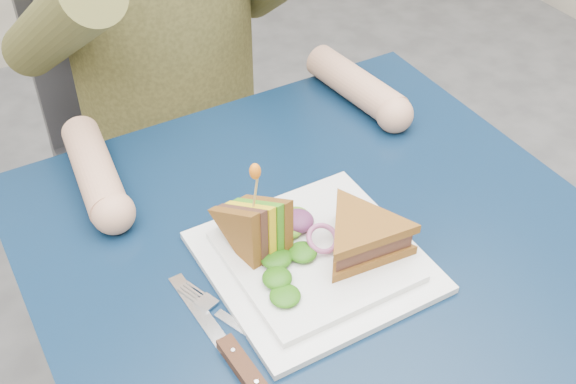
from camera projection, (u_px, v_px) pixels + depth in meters
table at (328, 288)px, 1.00m from camera, size 0.75×0.75×0.73m
chair at (157, 115)px, 1.51m from camera, size 0.42×0.40×0.93m
plate at (314, 259)px, 0.92m from camera, size 0.26×0.26×0.02m
sandwich_flat at (363, 236)px, 0.90m from camera, size 0.15×0.15×0.05m
sandwich_upright at (257, 228)px, 0.90m from camera, size 0.08×0.13×0.13m
fork at (237, 324)px, 0.85m from camera, size 0.08×0.17×0.01m
knife at (236, 358)px, 0.81m from camera, size 0.03×0.22×0.02m
toothpick at (256, 189)px, 0.86m from camera, size 0.01×0.01×0.06m
toothpick_frill at (255, 171)px, 0.84m from camera, size 0.01×0.01×0.02m
lettuce_spill at (314, 242)px, 0.92m from camera, size 0.15×0.13×0.02m
onion_ring at (323, 238)px, 0.92m from camera, size 0.04×0.04×0.02m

